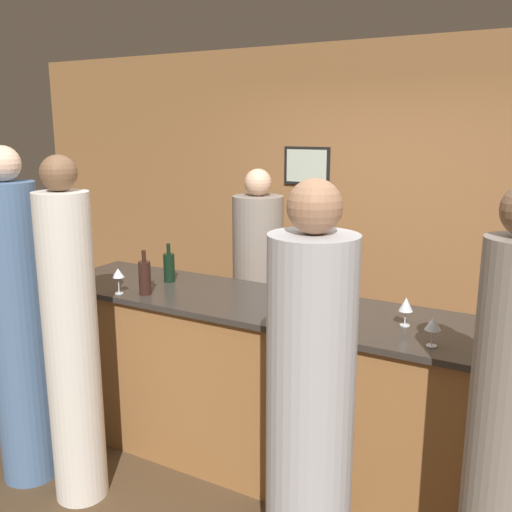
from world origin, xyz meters
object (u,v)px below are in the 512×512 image
at_px(guest_1, 504,444).
at_px(wine_bottle_2, 169,267).
at_px(guest_0, 19,330).
at_px(guest_2, 72,344).
at_px(bartender, 258,292).
at_px(wine_bottle_1, 145,277).
at_px(guest_3, 310,416).

distance_m(guest_1, wine_bottle_2, 2.34).
bearing_deg(guest_0, guest_2, 1.38).
bearing_deg(bartender, wine_bottle_2, 74.59).
relative_size(guest_0, wine_bottle_2, 7.62).
bearing_deg(guest_1, guest_0, -177.32).
relative_size(guest_2, wine_bottle_1, 6.95).
bearing_deg(guest_0, wine_bottle_2, 64.79).
relative_size(bartender, guest_3, 0.94).
bearing_deg(guest_3, guest_2, 179.66).
distance_m(bartender, guest_0, 1.84).
bearing_deg(bartender, wine_bottle_1, 81.34).
relative_size(guest_0, wine_bottle_1, 7.09).
distance_m(guest_2, guest_3, 1.44).
height_order(guest_0, guest_1, guest_0).
distance_m(bartender, wine_bottle_1, 1.20).
distance_m(guest_0, guest_3, 1.86).
relative_size(bartender, guest_0, 0.89).
bearing_deg(wine_bottle_2, guest_0, -115.21).
bearing_deg(wine_bottle_1, guest_0, -129.30).
bearing_deg(bartender, guest_2, 82.44).
distance_m(guest_0, guest_2, 0.42).
xyz_separation_m(guest_1, guest_3, (-0.76, -0.12, -0.03)).
distance_m(bartender, guest_3, 2.10).
bearing_deg(guest_0, guest_1, 2.68).
bearing_deg(guest_3, bartender, 125.26).
xyz_separation_m(guest_2, guest_3, (1.44, -0.01, -0.05)).
height_order(guest_0, guest_2, guest_0).
relative_size(guest_2, guest_3, 1.03).
bearing_deg(guest_0, wine_bottle_1, 50.70).
bearing_deg(wine_bottle_1, guest_2, -95.35).
bearing_deg(guest_3, wine_bottle_2, 148.22).
bearing_deg(guest_1, guest_3, -170.94).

